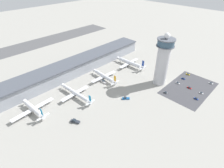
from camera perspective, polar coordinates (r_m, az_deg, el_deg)
The scene contains 20 objects.
ground_plane at distance 175.91m, azimuth 2.00°, elevation -4.18°, with size 1000.00×1000.00×0.00m, color #9E9B93.
terminal_building at distance 216.90m, azimuth -11.69°, elevation 5.71°, with size 201.69×25.00×16.11m.
runway_strip at distance 324.99m, azimuth -24.80°, elevation 11.48°, with size 302.54×44.00×0.01m, color #515154.
control_tower at distance 189.56m, azimuth 16.24°, elevation 7.48°, with size 18.00×18.00×56.81m.
parking_lot_surface at distance 205.17m, azimuth 23.86°, elevation -1.25°, with size 64.00×40.00×0.01m, color #424247.
airplane_gate_alpha at distance 171.10m, azimuth -24.26°, elevation -7.42°, with size 40.09×33.43×12.78m.
airplane_gate_bravo at distance 177.55m, azimuth -11.76°, elevation -2.97°, with size 32.68×44.83×11.69m.
airplane_gate_charlie at distance 200.43m, azimuth -2.53°, elevation 2.52°, with size 34.72×37.97×12.54m.
airplane_gate_delta at distance 230.39m, azimuth 5.81°, elevation 6.92°, with size 35.69×42.76×13.86m.
service_truck_catering at distance 196.28m, azimuth -2.72°, elevation 0.72°, with size 2.93×7.41×2.83m.
service_truck_fuel at distance 173.11m, azimuth 4.52°, elevation -4.67°, with size 6.87×6.70×2.46m.
service_truck_baggage at distance 152.83m, azimuth -11.96°, elevation -11.84°, with size 5.96×8.22×2.95m.
car_grey_coupe at distance 208.26m, azimuth 20.65°, elevation 0.31°, with size 1.79×4.80×1.42m.
car_white_wagon at distance 202.04m, azimuth 27.11°, elevation -2.63°, with size 1.93×4.09×1.37m.
car_yellow_taxi at distance 223.56m, azimuth 29.58°, elevation 0.21°, with size 2.00×4.54×1.38m.
car_green_van at distance 204.96m, azimuth 23.94°, elevation -1.11°, with size 1.87×4.72×1.51m.
car_red_hatchback at distance 229.87m, azimuth 23.54°, elevation 2.94°, with size 1.91×4.66×1.46m.
car_navy_sedan at distance 218.91m, azimuth 22.28°, elevation 1.67°, with size 1.85×4.10×1.57m.
car_black_suv at distance 191.57m, azimuth 25.80°, elevation -4.31°, with size 1.96×4.08×1.56m.
car_blue_compact at distance 188.68m, azimuth 17.10°, elevation -2.68°, with size 1.80×4.19×1.57m.
Camera 1 is at (-102.35, -92.28, 109.33)m, focal length 28.00 mm.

